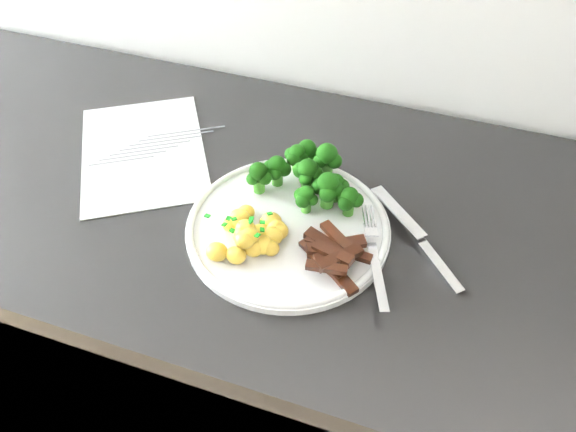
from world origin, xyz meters
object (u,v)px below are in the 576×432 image
recipe_paper (143,151)px  broccoli (311,174)px  plate (288,227)px  potatoes (252,234)px  fork (375,260)px  knife (426,249)px  beef_strips (333,253)px  counter (256,352)px

recipe_paper → broccoli: size_ratio=1.95×
plate → potatoes: 0.06m
broccoli → fork: bearing=-40.4°
potatoes → knife: potatoes is taller
broccoli → fork: (0.12, -0.10, -0.03)m
beef_strips → fork: beef_strips is taller
potatoes → fork: potatoes is taller
potatoes → knife: (0.23, 0.06, -0.02)m
plate → broccoli: bearing=83.5°
recipe_paper → potatoes: size_ratio=3.11×
broccoli → potatoes: (-0.04, -0.12, -0.02)m
counter → plate: size_ratio=8.24×
plate → potatoes: (-0.04, -0.04, 0.02)m
beef_strips → counter: bearing=153.2°
knife → beef_strips: bearing=-153.5°
potatoes → fork: bearing=5.2°
counter → recipe_paper: 0.49m
plate → fork: bearing=-12.0°
counter → fork: fork is taller
counter → knife: knife is taller
counter → beef_strips: beef_strips is taller
broccoli → beef_strips: bearing=-59.2°
counter → plate: 0.46m
plate → beef_strips: 0.08m
recipe_paper → fork: bearing=-15.7°
broccoli → beef_strips: size_ratio=1.63×
counter → knife: (0.28, -0.02, 0.45)m
beef_strips → knife: beef_strips is taller
recipe_paper → broccoli: (0.29, -0.01, 0.04)m
recipe_paper → beef_strips: 0.38m
counter → beef_strips: size_ratio=22.38×
broccoli → potatoes: size_ratio=1.60×
recipe_paper → fork: size_ratio=1.89×
counter → beef_strips: bearing=-26.8°
broccoli → counter: bearing=-161.9°
beef_strips → fork: 0.06m
broccoli → beef_strips: broccoli is taller
recipe_paper → beef_strips: beef_strips is taller
broccoli → plate: bearing=-96.5°
recipe_paper → plate: bearing=-17.4°
potatoes → beef_strips: 0.11m
recipe_paper → potatoes: (0.24, -0.13, 0.02)m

